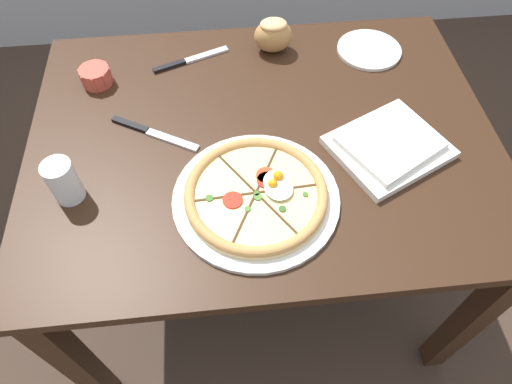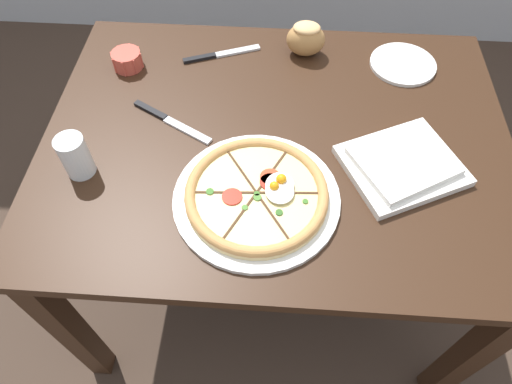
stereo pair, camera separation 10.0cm
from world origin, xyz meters
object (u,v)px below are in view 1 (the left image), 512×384
Objects in this scene: knife_main at (190,60)px; side_saucer at (369,50)px; knife_spare at (153,133)px; pizza at (256,195)px; bread_piece_near at (273,35)px; dining_table at (262,161)px; ramekin_bowl at (96,76)px; napkin_folded at (389,146)px; water_glass at (64,183)px.

knife_main is 1.18× the size of side_saucer.
knife_main and knife_spare have the same top height.
bread_piece_near reaches higher than pizza.
dining_table is 0.30m from knife_spare.
side_saucer is (0.28, -0.04, -0.05)m from bread_piece_near.
pizza reaches higher than dining_table.
ramekin_bowl reaches higher than side_saucer.
pizza is 0.33m from knife_spare.
knife_main is at bearing 140.57° from napkin_folded.
ramekin_bowl reaches higher than knife_main.
water_glass reaches higher than pizza.
knife_spare is 0.25m from water_glass.
knife_main and side_saucer have the same top height.
napkin_folded reaches higher than side_saucer.
knife_main is 2.07× the size of water_glass.
dining_table is at bearing -139.62° from side_saucer.
ramekin_bowl reaches higher than knife_spare.
dining_table is 0.51m from ramekin_bowl.
side_saucer is at bearing 82.66° from napkin_folded.
knife_spare is at bearing -52.85° from ramekin_bowl.
dining_table is at bearing 164.14° from napkin_folded.
bread_piece_near is at bearing 42.21° from water_glass.
water_glass is (-0.02, -0.38, 0.02)m from ramekin_bowl.
pizza is at bearing -95.72° from knife_main.
napkin_folded is 1.48× the size of knife_main.
knife_main is (-0.14, 0.50, -0.01)m from pizza.
bread_piece_near reaches higher than knife_spare.
bread_piece_near is at bearing -15.06° from knife_main.
ramekin_bowl is 0.38m from water_glass.
dining_table is 0.24m from pizza.
pizza is 0.35m from napkin_folded.
ramekin_bowl is 0.26m from knife_spare.
knife_main is (0.25, 0.07, -0.02)m from ramekin_bowl.
knife_spare is at bearing -138.47° from bread_piece_near.
side_saucer is (0.80, 0.44, -0.04)m from water_glass.
water_glass reaches higher than ramekin_bowl.
water_glass is (-0.75, -0.06, 0.03)m from napkin_folded.
napkin_folded is at bearing 18.80° from knife_spare.
napkin_folded is 2.93× the size of bread_piece_near.
side_saucer is at bearing -7.31° from bread_piece_near.
knife_spare is at bearing 173.92° from dining_table.
napkin_folded is at bearing -60.90° from bread_piece_near.
pizza is at bearing -47.81° from ramekin_bowl.
dining_table is 13.44× the size of ramekin_bowl.
side_saucer is at bearing 28.60° from water_glass.
bread_piece_near is (0.50, 0.09, 0.03)m from ramekin_bowl.
knife_spare is (-0.10, -0.28, 0.00)m from knife_main.
dining_table is at bearing -101.38° from bread_piece_near.
bread_piece_near is at bearing 71.59° from knife_spare.
pizza is at bearing -7.60° from water_glass.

